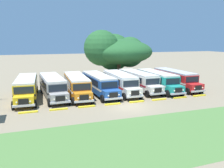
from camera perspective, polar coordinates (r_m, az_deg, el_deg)
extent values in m
plane|color=#84755B|center=(27.39, 4.54, -5.67)|extent=(220.00, 220.00, 0.00)
cube|color=#4C7538|center=(20.40, 14.50, -11.88)|extent=(80.00, 9.77, 0.01)
cube|color=yellow|center=(33.06, -20.35, -0.69)|extent=(3.00, 9.32, 2.10)
cube|color=black|center=(33.09, -20.33, -0.98)|extent=(3.03, 9.34, 0.24)
cube|color=black|center=(33.20, -18.19, 0.37)|extent=(0.48, 7.99, 0.80)
cube|color=black|center=(33.38, -22.55, 0.14)|extent=(0.48, 7.99, 0.80)
cube|color=beige|center=(32.86, -20.48, 1.29)|extent=(2.91, 9.22, 0.22)
cube|color=yellow|center=(28.01, -20.95, -3.82)|extent=(2.27, 1.52, 1.05)
cube|color=black|center=(27.29, -21.07, -4.15)|extent=(1.10, 0.16, 0.70)
cube|color=#B7B7BC|center=(27.36, -21.01, -5.04)|extent=(2.41, 0.33, 0.24)
cube|color=black|center=(28.44, -20.99, -1.49)|extent=(2.20, 0.18, 0.84)
cube|color=black|center=(37.62, -19.91, 0.50)|extent=(0.90, 0.11, 1.30)
sphere|color=#EAE5C6|center=(27.19, -19.60, -4.11)|extent=(0.20, 0.20, 0.20)
sphere|color=#EAE5C6|center=(27.31, -22.54, -4.24)|extent=(0.20, 0.20, 0.20)
cylinder|color=black|center=(28.16, -18.43, -4.69)|extent=(0.33, 1.01, 1.00)
cylinder|color=black|center=(28.37, -23.29, -4.91)|extent=(0.33, 1.01, 1.00)
cylinder|color=black|center=(36.14, -18.05, -1.31)|extent=(0.33, 1.01, 1.00)
cylinder|color=black|center=(36.30, -21.84, -1.51)|extent=(0.33, 1.01, 1.00)
cube|color=#9E9993|center=(33.20, -14.55, -0.31)|extent=(3.00, 9.32, 2.10)
cube|color=#282828|center=(33.23, -14.54, -0.60)|extent=(3.03, 9.34, 0.24)
cube|color=black|center=(33.59, -12.53, 0.77)|extent=(0.47, 7.99, 0.80)
cube|color=black|center=(33.25, -16.83, 0.46)|extent=(0.47, 7.99, 0.80)
cube|color=beige|center=(33.00, -14.65, 1.66)|extent=(2.91, 9.22, 0.22)
cube|color=#9E9993|center=(28.19, -12.92, -3.28)|extent=(2.27, 1.52, 1.05)
cube|color=black|center=(27.47, -12.66, -3.58)|extent=(1.10, 0.16, 0.70)
cube|color=#B7B7BC|center=(27.54, -12.61, -4.47)|extent=(2.41, 0.33, 0.24)
cube|color=black|center=(28.61, -13.24, -0.98)|extent=(2.20, 0.18, 0.84)
cube|color=#282828|center=(37.72, -15.57, 0.78)|extent=(0.90, 0.11, 1.30)
sphere|color=#EAE5C6|center=(27.55, -11.20, -3.49)|extent=(0.20, 0.20, 0.20)
sphere|color=#EAE5C6|center=(27.32, -14.08, -3.73)|extent=(0.20, 0.20, 0.20)
cylinder|color=black|center=(28.63, -10.54, -4.06)|extent=(0.33, 1.01, 1.00)
cylinder|color=black|center=(28.25, -15.32, -4.47)|extent=(0.33, 1.01, 1.00)
cylinder|color=black|center=(36.48, -13.30, -0.96)|extent=(0.33, 1.01, 1.00)
cylinder|color=black|center=(36.19, -17.05, -1.24)|extent=(0.33, 1.01, 1.00)
cube|color=orange|center=(33.20, -8.80, -0.09)|extent=(2.89, 9.30, 2.10)
cube|color=white|center=(33.23, -8.79, -0.38)|extent=(2.92, 9.32, 0.24)
cube|color=black|center=(33.60, -6.76, 0.96)|extent=(0.38, 7.99, 0.80)
cube|color=black|center=(33.25, -11.07, 0.73)|extent=(0.38, 7.99, 0.80)
cube|color=silver|center=(33.00, -8.86, 1.89)|extent=(2.80, 9.19, 0.22)
cube|color=orange|center=(28.19, -7.17, -3.09)|extent=(2.26, 1.49, 1.05)
cube|color=black|center=(27.48, -6.90, -3.39)|extent=(1.10, 0.15, 0.70)
cube|color=#B7B7BC|center=(27.55, -6.86, -4.28)|extent=(2.41, 0.30, 0.24)
cube|color=black|center=(28.61, -7.45, -0.78)|extent=(2.20, 0.15, 0.84)
cube|color=white|center=(37.72, -9.84, 1.02)|extent=(0.90, 0.10, 1.30)
sphere|color=#EAE5C6|center=(27.56, -5.45, -3.32)|extent=(0.20, 0.20, 0.20)
sphere|color=#EAE5C6|center=(27.32, -8.33, -3.51)|extent=(0.20, 0.20, 0.20)
cylinder|color=black|center=(28.64, -4.81, -3.90)|extent=(0.32, 1.01, 1.00)
cylinder|color=black|center=(28.24, -9.58, -4.23)|extent=(0.32, 1.01, 1.00)
cylinder|color=black|center=(36.49, -7.59, -0.76)|extent=(0.32, 1.01, 1.00)
cylinder|color=black|center=(36.18, -11.34, -0.97)|extent=(0.32, 1.01, 1.00)
cube|color=#23519E|center=(33.96, -3.38, 0.26)|extent=(2.78, 9.27, 2.10)
cube|color=silver|center=(33.99, -3.37, -0.02)|extent=(2.81, 9.29, 0.24)
cube|color=black|center=(34.55, -1.54, 1.30)|extent=(0.29, 8.00, 0.80)
cube|color=black|center=(33.79, -5.59, 1.04)|extent=(0.29, 8.00, 0.80)
cube|color=beige|center=(33.76, -3.40, 2.20)|extent=(2.70, 9.17, 0.22)
cube|color=#23519E|center=(29.18, -0.13, -2.53)|extent=(2.24, 1.47, 1.05)
cube|color=black|center=(28.50, 0.41, -2.80)|extent=(1.10, 0.13, 0.70)
cube|color=#B7B7BC|center=(28.57, 0.43, -3.65)|extent=(2.41, 0.27, 0.24)
cube|color=black|center=(29.57, -0.60, -0.31)|extent=(2.20, 0.13, 0.84)
cube|color=silver|center=(38.33, -5.52, 1.28)|extent=(0.90, 0.09, 1.30)
sphere|color=#EAE5C6|center=(28.72, 1.74, -2.70)|extent=(0.20, 0.20, 0.20)
sphere|color=#EAE5C6|center=(28.21, -0.88, -2.94)|extent=(0.20, 0.20, 0.20)
cylinder|color=black|center=(29.83, 1.95, -3.27)|extent=(0.31, 1.01, 1.00)
cylinder|color=black|center=(28.99, -2.42, -3.69)|extent=(0.31, 1.01, 1.00)
cylinder|color=black|center=(37.32, -3.03, -0.42)|extent=(0.31, 1.01, 1.00)
cylinder|color=black|center=(36.65, -6.60, -0.68)|extent=(0.31, 1.01, 1.00)
cube|color=silver|center=(35.08, 1.82, 0.62)|extent=(2.77, 9.27, 2.10)
cube|color=red|center=(35.11, 1.82, 0.35)|extent=(2.80, 9.29, 0.24)
cube|color=black|center=(35.72, 3.58, 1.60)|extent=(0.27, 8.00, 0.80)
cube|color=black|center=(34.88, -0.30, 1.39)|extent=(0.27, 8.00, 0.80)
cube|color=silver|center=(34.90, 1.84, 2.49)|extent=(2.68, 9.17, 0.22)
cube|color=silver|center=(30.35, 5.20, -2.05)|extent=(2.24, 1.46, 1.05)
cube|color=black|center=(29.69, 5.76, -2.30)|extent=(1.10, 0.13, 0.70)
cube|color=#B7B7BC|center=(29.75, 5.77, -3.12)|extent=(2.40, 0.27, 0.24)
cube|color=black|center=(30.75, 4.74, 0.08)|extent=(2.20, 0.12, 0.84)
cube|color=red|center=(39.42, -0.44, 1.60)|extent=(0.90, 0.09, 1.30)
sphere|color=#EAE5C6|center=(29.92, 7.03, -2.22)|extent=(0.20, 0.20, 0.20)
sphere|color=#EAE5C6|center=(29.37, 4.55, -2.42)|extent=(0.20, 0.20, 0.20)
cylinder|color=black|center=(31.04, 7.15, -2.79)|extent=(0.31, 1.01, 1.00)
cylinder|color=black|center=(30.12, 3.00, -3.14)|extent=(0.31, 1.01, 1.00)
cylinder|color=black|center=(38.45, 1.99, -0.07)|extent=(0.31, 1.01, 1.00)
cylinder|color=black|center=(37.71, -1.44, -0.29)|extent=(0.31, 1.01, 1.00)
cube|color=silver|center=(36.75, 6.26, 1.02)|extent=(2.82, 9.28, 2.10)
cube|color=maroon|center=(36.78, 6.25, 0.76)|extent=(2.85, 9.30, 0.24)
cube|color=black|center=(37.53, 7.78, 1.96)|extent=(0.32, 8.00, 0.80)
cube|color=black|center=(36.36, 4.28, 1.75)|extent=(0.32, 8.00, 0.80)
cube|color=beige|center=(36.57, 6.30, 2.81)|extent=(2.73, 9.18, 0.22)
cube|color=silver|center=(32.34, 10.61, -1.39)|extent=(2.25, 1.48, 1.05)
cube|color=black|center=(31.73, 11.32, -1.60)|extent=(1.10, 0.14, 0.70)
cube|color=#B7B7BC|center=(31.79, 11.33, -2.37)|extent=(2.41, 0.28, 0.24)
cube|color=black|center=(32.70, 10.05, 0.60)|extent=(2.20, 0.14, 0.84)
cube|color=maroon|center=(40.85, 3.24, 1.90)|extent=(0.90, 0.09, 1.30)
sphere|color=#EAE5C6|center=(32.07, 12.42, -1.52)|extent=(0.20, 0.20, 0.20)
sphere|color=#EAE5C6|center=(31.32, 10.29, -1.73)|extent=(0.20, 0.20, 0.20)
cylinder|color=black|center=(33.18, 12.25, -2.07)|extent=(0.31, 1.01, 1.00)
cylinder|color=black|center=(31.93, 8.66, -2.45)|extent=(0.31, 1.01, 1.00)
cylinder|color=black|center=(40.10, 5.75, 0.33)|extent=(0.31, 1.01, 1.00)
cylinder|color=black|center=(39.07, 2.62, 0.09)|extent=(0.31, 1.01, 1.00)
cube|color=teal|center=(37.38, 10.90, 1.06)|extent=(2.61, 9.23, 2.10)
cube|color=white|center=(37.41, 10.89, 0.80)|extent=(2.64, 9.25, 0.24)
cube|color=black|center=(38.19, 12.36, 1.97)|extent=(0.13, 8.00, 0.80)
cube|color=black|center=(36.95, 8.98, 1.79)|extent=(0.13, 8.00, 0.80)
cube|color=beige|center=(37.20, 10.96, 2.82)|extent=(2.53, 9.13, 0.22)
cube|color=teal|center=(33.07, 15.41, -1.33)|extent=(2.22, 1.43, 1.05)
cube|color=black|center=(32.47, 16.14, -1.54)|extent=(1.10, 0.11, 0.70)
cube|color=#B7B7BC|center=(32.53, 16.15, -2.29)|extent=(2.40, 0.23, 0.24)
cube|color=black|center=(33.42, 14.86, 0.62)|extent=(2.20, 0.09, 0.84)
cube|color=white|center=(41.41, 7.73, 1.94)|extent=(0.90, 0.07, 1.30)
sphere|color=#EAE5C6|center=(32.83, 17.20, -1.46)|extent=(0.20, 0.20, 0.20)
sphere|color=#EAE5C6|center=(32.04, 15.17, -1.65)|extent=(0.20, 0.20, 0.20)
cylinder|color=black|center=(33.94, 16.95, -2.01)|extent=(0.29, 1.00, 1.00)
cylinder|color=black|center=(32.61, 13.52, -2.35)|extent=(0.29, 1.00, 1.00)
cylinder|color=black|center=(40.71, 10.23, 0.37)|extent=(0.29, 1.00, 1.00)
cylinder|color=black|center=(39.61, 7.19, 0.17)|extent=(0.29, 1.00, 1.00)
cube|color=red|center=(39.61, 15.07, 1.42)|extent=(2.55, 9.21, 2.10)
cube|color=white|center=(39.64, 15.06, 1.18)|extent=(2.58, 9.23, 0.24)
cube|color=black|center=(40.50, 16.35, 2.27)|extent=(0.08, 8.00, 0.80)
cube|color=black|center=(39.08, 13.32, 2.12)|extent=(0.08, 8.00, 0.80)
cube|color=#B2B2B7|center=(39.44, 15.15, 3.08)|extent=(2.47, 9.11, 0.22)
cube|color=red|center=(35.53, 19.82, -0.76)|extent=(2.21, 1.41, 1.05)
cube|color=black|center=(34.97, 20.58, -0.95)|extent=(1.10, 0.11, 0.70)
cube|color=#B7B7BC|center=(35.02, 20.58, -1.65)|extent=(2.40, 0.21, 0.24)
cube|color=black|center=(35.86, 19.26, 1.05)|extent=(2.20, 0.07, 0.84)
cube|color=white|center=(43.46, 11.65, 2.24)|extent=(0.90, 0.06, 1.30)
sphere|color=#EAE5C6|center=(35.38, 21.51, -0.88)|extent=(0.20, 0.20, 0.20)
sphere|color=#EAE5C6|center=(34.49, 19.74, -1.05)|extent=(0.20, 0.20, 0.20)
cylinder|color=black|center=(36.46, 21.14, -1.41)|extent=(0.29, 1.00, 1.00)
cylinder|color=black|center=(34.97, 18.14, -1.71)|extent=(0.29, 1.00, 1.00)
cylinder|color=black|center=(42.89, 14.08, 0.74)|extent=(0.29, 1.00, 1.00)
cylinder|color=black|center=(41.63, 11.32, 0.56)|extent=(0.29, 1.00, 1.00)
cube|color=yellow|center=(26.70, -20.02, -6.58)|extent=(2.00, 0.36, 0.15)
cube|color=yellow|center=(26.83, -13.06, -6.11)|extent=(2.00, 0.36, 0.15)
cube|color=yellow|center=(27.35, -6.27, -5.56)|extent=(2.00, 0.36, 0.15)
cube|color=yellow|center=(28.24, 0.17, -4.97)|extent=(2.00, 0.36, 0.15)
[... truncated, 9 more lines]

